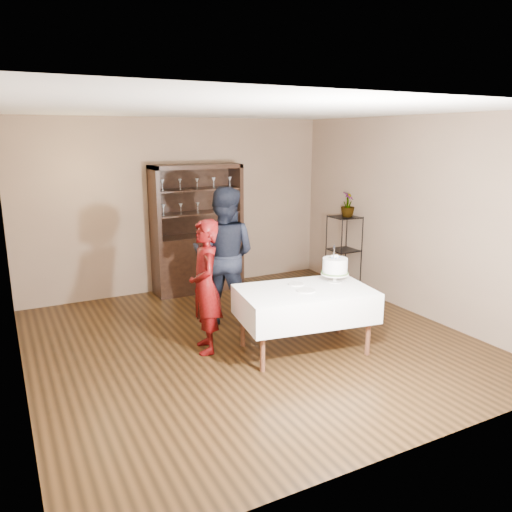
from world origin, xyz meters
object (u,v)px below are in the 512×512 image
Objects in this scene: woman at (205,287)px; potted_plant at (348,205)px; plant_etagere at (344,250)px; china_hutch at (198,250)px; cake at (335,267)px; cake_table at (305,304)px; man at (224,255)px.

woman is 3.15m from potted_plant.
woman is (-2.85, -1.18, 0.12)m from plant_etagere.
china_hutch reaches higher than cake.
plant_etagere is at bearing 42.78° from cake_table.
plant_etagere is at bearing -131.41° from man.
cake is at bearing -130.32° from plant_etagere.
woman is 0.99m from man.
woman is at bearing 92.20° from man.
man reaches higher than potted_plant.
potted_plant is (2.87, 1.15, 0.61)m from woman.
china_hutch is 2.47m from potted_plant.
woman is 3.40× the size of cake.
woman is (-0.77, -2.24, 0.10)m from china_hutch.
plant_etagere reaches higher than cake.
man reaches higher than cake.
potted_plant is (2.28, 0.36, 0.48)m from man.
potted_plant reaches higher than woman.
plant_etagere reaches higher than cake_table.
china_hutch is 1.67× the size of plant_etagere.
man is (0.59, 0.79, 0.13)m from woman.
cake reaches higher than cake_table.
cake_table is at bearing -138.04° from potted_plant.
cake_table is 1.15m from woman.
china_hutch is 2.37m from woman.
plant_etagere is at bearing 120.98° from potted_plant.
potted_plant is at bearing -27.30° from china_hutch.
cake_table is at bearing -137.22° from plant_etagere.
man is at bearing 107.18° from cake_table.
man is 2.36m from potted_plant.
woman is (-1.00, 0.53, 0.20)m from cake_table.
man reaches higher than plant_etagere.
potted_plant is at bearing 41.96° from cake_table.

